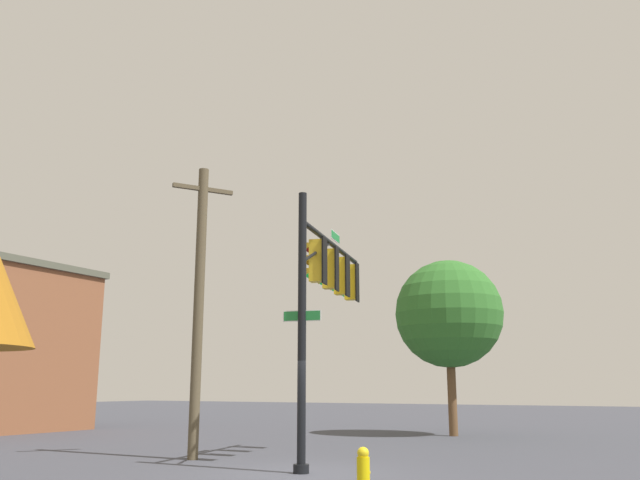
# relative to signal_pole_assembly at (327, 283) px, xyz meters

# --- Properties ---
(ground_plane) EXTENTS (120.00, 120.00, 0.00)m
(ground_plane) POSITION_rel_signal_pole_assembly_xyz_m (-2.28, -0.53, -4.68)
(ground_plane) COLOR #3E4049
(signal_pole_assembly) EXTENTS (5.73, 1.89, 6.57)m
(signal_pole_assembly) POSITION_rel_signal_pole_assembly_xyz_m (0.00, 0.00, 0.00)
(signal_pole_assembly) COLOR black
(signal_pole_assembly) RESTS_ON ground_plane
(utility_pole) EXTENTS (1.57, 1.09, 8.15)m
(utility_pole) POSITION_rel_signal_pole_assembly_xyz_m (-1.18, 3.47, -0.48)
(utility_pole) COLOR brown
(utility_pole) RESTS_ON ground_plane
(fire_hydrant) EXTENTS (0.33, 0.24, 0.83)m
(fire_hydrant) POSITION_rel_signal_pole_assembly_xyz_m (-4.32, -3.02, -4.27)
(fire_hydrant) COLOR yellow
(fire_hydrant) RESTS_ON ground_plane
(tree_mid) EXTENTS (4.40, 4.40, 7.06)m
(tree_mid) POSITION_rel_signal_pole_assembly_xyz_m (10.68, -0.01, 0.16)
(tree_mid) COLOR brown
(tree_mid) RESTS_ON ground_plane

